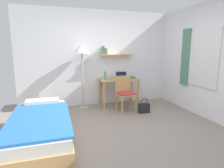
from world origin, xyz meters
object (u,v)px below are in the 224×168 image
(desk_chair, at_px, (125,92))
(water_bottle, at_px, (105,75))
(bed, at_px, (41,129))
(handbag, at_px, (144,108))
(book_stack, at_px, (131,77))
(standing_lamp, at_px, (82,52))
(desk, at_px, (119,84))
(laptop, at_px, (122,77))

(desk_chair, distance_m, water_bottle, 0.76)
(bed, height_order, handbag, bed)
(book_stack, height_order, handbag, book_stack)
(standing_lamp, distance_m, water_bottle, 0.89)
(desk, bearing_deg, water_bottle, 172.95)
(water_bottle, xyz_separation_m, book_stack, (0.76, -0.02, -0.08))
(bed, xyz_separation_m, handbag, (2.34, 0.83, -0.11))
(desk, xyz_separation_m, standing_lamp, (-1.00, 0.02, 0.88))
(laptop, height_order, handbag, laptop)
(desk, xyz_separation_m, water_bottle, (-0.38, 0.05, 0.24))
(book_stack, bearing_deg, desk_chair, -125.72)
(desk, xyz_separation_m, book_stack, (0.38, 0.03, 0.17))
(bed, bearing_deg, book_stack, 35.25)
(laptop, relative_size, book_stack, 1.40)
(desk_chair, bearing_deg, standing_lamp, 151.84)
(standing_lamp, relative_size, laptop, 4.91)
(laptop, distance_m, water_bottle, 0.48)
(book_stack, bearing_deg, standing_lamp, -179.62)
(book_stack, bearing_deg, handbag, -89.70)
(desk, bearing_deg, desk_chair, -90.47)
(laptop, height_order, book_stack, laptop)
(bed, xyz_separation_m, book_stack, (2.34, 1.65, 0.54))
(water_bottle, relative_size, handbag, 0.56)
(standing_lamp, bearing_deg, desk_chair, -28.16)
(bed, distance_m, standing_lamp, 2.28)
(laptop, height_order, water_bottle, water_bottle)
(bed, relative_size, desk_chair, 2.26)
(water_bottle, bearing_deg, book_stack, -1.37)
(standing_lamp, xyz_separation_m, water_bottle, (0.62, 0.03, -0.64))
(standing_lamp, relative_size, book_stack, 6.88)
(water_bottle, bearing_deg, laptop, -1.02)
(water_bottle, distance_m, book_stack, 0.77)
(bed, bearing_deg, standing_lamp, 59.80)
(desk, height_order, standing_lamp, standing_lamp)
(bed, bearing_deg, water_bottle, 46.70)
(desk_chair, height_order, book_stack, desk_chair)
(bed, distance_m, desk, 2.56)
(book_stack, distance_m, handbag, 1.05)
(bed, distance_m, water_bottle, 2.37)
(desk_chair, bearing_deg, laptop, 79.30)
(desk_chair, relative_size, water_bottle, 4.20)
(laptop, xyz_separation_m, handbag, (0.29, -0.83, -0.67))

